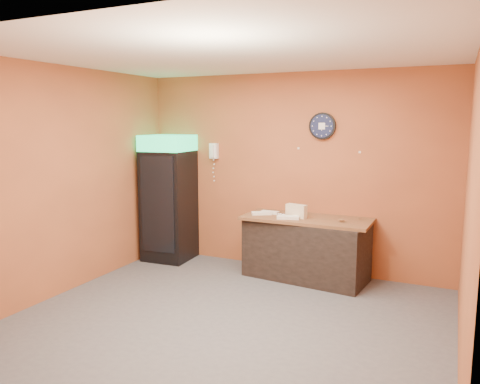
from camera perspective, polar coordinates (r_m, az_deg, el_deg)
The scene contains 15 objects.
floor at distance 5.27m, azimuth -1.21°, elevation -15.22°, with size 4.50×4.50×0.00m, color #47474C.
back_wall at distance 6.71m, azimuth 6.29°, elevation 2.36°, with size 4.50×0.02×2.80m, color #AC5930.
left_wall at distance 6.19m, azimuth -20.32°, elevation 1.34°, with size 0.02×4.00×2.80m, color #AC5930.
right_wall at distance 4.38m, azimuth 26.19°, elevation -1.85°, with size 0.02×4.00×2.80m, color #AC5930.
ceiling at distance 4.86m, azimuth -1.32°, elevation 16.57°, with size 4.50×4.00×0.02m, color white.
beverage_cooler at distance 7.24m, azimuth -8.84°, elevation -0.92°, with size 0.71×0.72×1.92m.
prep_counter at distance 6.46m, azimuth 8.05°, elevation -6.94°, with size 1.61×0.72×0.81m, color black.
wall_clock at distance 6.51m, azimuth 10.00°, elevation 7.92°, with size 0.37×0.06×0.37m.
wall_phone at distance 7.12m, azimuth -3.23°, elevation 5.01°, with size 0.13×0.11×0.23m.
butcher_paper at distance 6.36m, azimuth 8.13°, elevation -3.27°, with size 1.71×0.74×0.04m, color brown.
sub_roll_stack at distance 6.31m, azimuth 6.88°, elevation -2.32°, with size 0.30×0.15×0.18m.
wrapped_sandwich_left at distance 6.49m, azimuth 2.65°, elevation -2.60°, with size 0.27×0.11×0.04m, color silver.
wrapped_sandwich_mid at distance 6.23m, azimuth 5.87°, elevation -3.10°, with size 0.29×0.11×0.04m, color silver.
wrapped_sandwich_right at distance 6.56m, azimuth 3.66°, elevation -2.49°, with size 0.25×0.10×0.04m, color silver.
kitchen_tool at distance 6.43m, azimuth 5.94°, elevation -2.61°, with size 0.07×0.07×0.07m, color silver.
Camera 1 is at (2.12, -4.32, 2.14)m, focal length 35.00 mm.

